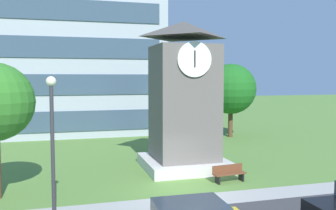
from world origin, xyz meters
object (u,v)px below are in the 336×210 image
(clock_tower, at_px, (184,105))
(street_lamp, at_px, (52,133))
(park_bench, at_px, (229,173))
(tree_by_building, at_px, (231,89))

(clock_tower, xyz_separation_m, street_lamp, (-7.27, -6.99, -0.40))
(park_bench, bearing_deg, tree_by_building, 64.52)
(street_lamp, height_order, tree_by_building, tree_by_building)
(park_bench, relative_size, street_lamp, 0.34)
(park_bench, distance_m, street_lamp, 9.79)
(clock_tower, distance_m, street_lamp, 10.09)
(clock_tower, height_order, tree_by_building, clock_tower)
(park_bench, xyz_separation_m, street_lamp, (-8.62, -3.55, 2.97))
(park_bench, relative_size, tree_by_building, 0.28)
(tree_by_building, bearing_deg, park_bench, -115.48)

